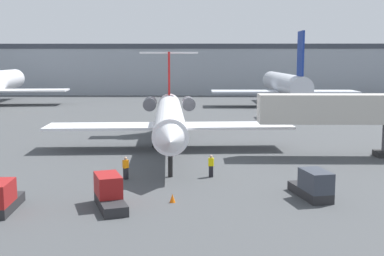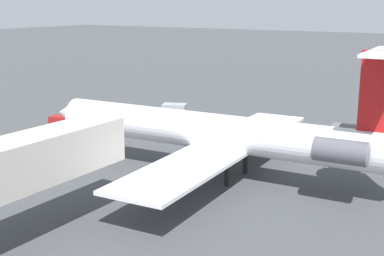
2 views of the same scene
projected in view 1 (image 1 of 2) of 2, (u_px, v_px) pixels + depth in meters
The scene contains 11 objects.
ground_plane at pixel (180, 152), 47.20m from camera, with size 400.00×400.00×0.10m, color #424447.
regional_jet at pixel (170, 115), 48.40m from camera, with size 24.32×29.76×9.65m.
jet_bridge at pixel (361, 110), 44.44m from camera, with size 16.31×3.21×5.98m.
ground_crew_marshaller at pixel (126, 168), 36.42m from camera, with size 0.46×0.47×1.69m.
ground_crew_loader at pixel (211, 166), 37.12m from camera, with size 0.43×0.30×1.69m.
baggage_tug_lead at pixel (1, 198), 28.53m from camera, with size 1.65×4.08×1.90m.
baggage_tug_trailing at pixel (313, 186), 31.38m from camera, with size 2.24×4.21×1.90m.
baggage_tug_spare at pixel (109, 193), 29.70m from camera, with size 2.68×4.24×1.90m.
traffic_cone_near at pixel (172, 198), 30.60m from camera, with size 0.36×0.36×0.55m.
terminal_building at pixel (192, 69), 127.65m from camera, with size 125.48×18.64×12.43m.
parked_airliner_centre at pixel (284, 84), 91.48m from camera, with size 26.96×32.08×13.14m.
Camera 1 is at (1.74, -46.40, 8.85)m, focal length 46.15 mm.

